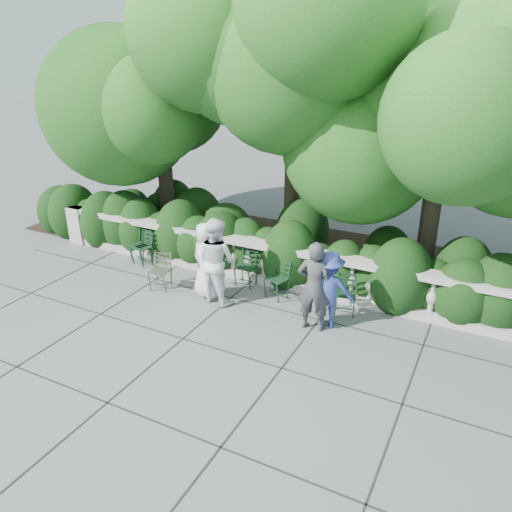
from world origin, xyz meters
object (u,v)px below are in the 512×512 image
at_px(chair_c, 243,288).
at_px(chair_d, 344,317).
at_px(person_older_blue, 328,290).
at_px(person_casual_man, 216,260).
at_px(chair_b, 139,266).
at_px(person_woman_grey, 314,286).
at_px(person_businessman, 207,260).
at_px(chair_a, 138,264).
at_px(chair_e, 272,300).
at_px(chair_weathered, 158,292).

relative_size(chair_c, chair_d, 1.00).
bearing_deg(person_older_blue, person_casual_man, -22.18).
xyz_separation_m(chair_b, person_woman_grey, (4.83, -0.76, 0.88)).
height_order(chair_c, person_businessman, person_businessman).
bearing_deg(person_older_blue, chair_c, -40.99).
distance_m(chair_a, chair_c, 2.94).
xyz_separation_m(chair_c, chair_e, (0.82, -0.23, 0.00)).
height_order(chair_b, chair_e, same).
bearing_deg(person_businessman, person_older_blue, -166.34).
height_order(chair_a, person_older_blue, person_older_blue).
height_order(chair_a, chair_weathered, same).
height_order(chair_c, person_older_blue, person_older_blue).
distance_m(person_businessman, person_woman_grey, 2.47).
relative_size(chair_a, chair_b, 1.00).
xyz_separation_m(chair_e, person_woman_grey, (1.16, -0.65, 0.88)).
xyz_separation_m(chair_c, person_businessman, (-0.48, -0.67, 0.83)).
xyz_separation_m(chair_b, chair_c, (2.85, 0.12, 0.00)).
height_order(chair_b, chair_c, same).
distance_m(chair_d, person_businessman, 3.04).
distance_m(chair_b, person_casual_man, 2.85).
bearing_deg(chair_c, person_woman_grey, -23.58).
bearing_deg(chair_d, chair_a, 164.14).
bearing_deg(person_casual_man, chair_weathered, 20.65).
xyz_separation_m(person_businessman, person_woman_grey, (2.46, -0.21, 0.05)).
distance_m(chair_b, chair_c, 2.85).
relative_size(chair_a, chair_d, 1.00).
xyz_separation_m(chair_d, chair_weathered, (-3.97, -0.79, 0.00)).
distance_m(chair_weathered, person_woman_grey, 3.66).
relative_size(person_businessman, person_woman_grey, 0.95).
xyz_separation_m(chair_a, person_businessman, (2.47, -0.65, 0.83)).
distance_m(chair_c, chair_weathered, 1.87).
relative_size(chair_b, person_businessman, 0.50).
bearing_deg(chair_weathered, person_older_blue, -6.15).
bearing_deg(chair_b, person_woman_grey, 5.07).
bearing_deg(person_businessman, chair_a, -0.95).
distance_m(person_businessman, person_older_blue, 2.68).
bearing_deg(chair_c, chair_d, -5.16).
height_order(chair_c, person_casual_man, person_casual_man).
bearing_deg(chair_weathered, person_woman_grey, -9.01).
bearing_deg(chair_a, chair_weathered, -31.32).
distance_m(chair_b, person_businessman, 2.57).
xyz_separation_m(chair_e, person_casual_man, (-1.05, -0.52, 0.91)).
xyz_separation_m(chair_a, chair_weathered, (1.38, -1.00, 0.00)).
relative_size(chair_weathered, person_older_blue, 0.55).
bearing_deg(person_businessman, chair_e, -147.22).
distance_m(chair_d, person_older_blue, 0.92).
xyz_separation_m(chair_a, person_woman_grey, (4.93, -0.86, 0.88)).
relative_size(chair_b, person_older_blue, 0.55).
xyz_separation_m(person_casual_man, person_older_blue, (2.42, 0.06, -0.15)).
bearing_deg(chair_b, person_older_blue, 7.64).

